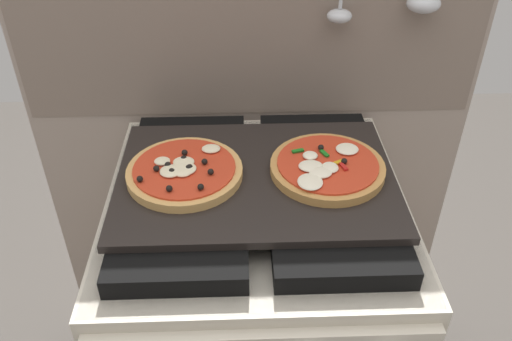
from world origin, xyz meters
The scene contains 5 objects.
kitchen_backsplash centered at (0.00, 0.33, 0.79)m, with size 1.10×0.09×1.55m.
stove centered at (0.00, 0.00, 0.45)m, with size 0.60×0.64×0.90m.
baking_tray centered at (0.00, 0.00, 0.91)m, with size 0.54×0.38×0.02m, color black.
pizza_left centered at (-0.14, 0.00, 0.93)m, with size 0.22×0.22×0.03m.
pizza_right centered at (0.14, 0.00, 0.93)m, with size 0.22×0.22×0.03m.
Camera 1 is at (-0.03, -0.83, 1.53)m, focal length 37.14 mm.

